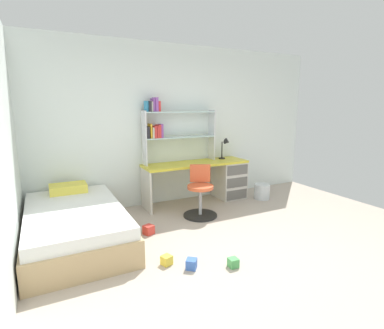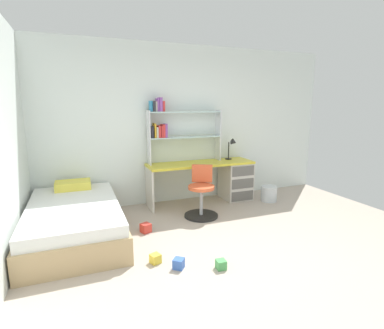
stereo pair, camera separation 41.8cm
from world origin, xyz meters
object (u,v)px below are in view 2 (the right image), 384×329
toy_block_red_1 (146,228)px  desk_lamp (233,146)px  toy_block_blue_3 (179,264)px  desk (226,178)px  waste_bin (269,194)px  bookshelf_hutch (173,126)px  bed_platform (75,220)px  toy_block_yellow_0 (155,259)px  toy_block_green_2 (221,264)px  swivel_chair (201,197)px

toy_block_red_1 → desk_lamp: bearing=27.8°
toy_block_blue_3 → desk: bearing=51.0°
desk_lamp → toy_block_red_1: (-1.84, -0.97, -0.91)m
waste_bin → bookshelf_hutch: bearing=161.9°
bed_platform → toy_block_yellow_0: bed_platform is taller
bookshelf_hutch → toy_block_blue_3: bookshelf_hutch is taller
bed_platform → toy_block_green_2: 2.00m
bookshelf_hutch → desk: bearing=-9.5°
desk → swivel_chair: swivel_chair is taller
desk → toy_block_red_1: bearing=-151.9°
toy_block_red_1 → bed_platform: bearing=167.4°
swivel_chair → toy_block_yellow_0: swivel_chair is taller
desk → bed_platform: size_ratio=0.94×
desk_lamp → toy_block_yellow_0: size_ratio=3.80×
waste_bin → toy_block_green_2: 2.51m
bed_platform → toy_block_blue_3: bearing=-50.5°
toy_block_blue_3 → desk_lamp: bearing=49.3°
toy_block_yellow_0 → toy_block_red_1: (0.08, 0.83, 0.01)m
toy_block_green_2 → desk: bearing=61.3°
toy_block_yellow_0 → toy_block_red_1: 0.83m
desk → toy_block_red_1: (-1.68, -0.90, -0.34)m
bookshelf_hutch → toy_block_red_1: bearing=-125.4°
desk_lamp → swivel_chair: (-0.90, -0.68, -0.66)m
desk_lamp → bed_platform: 2.93m
bed_platform → toy_block_red_1: bed_platform is taller
desk_lamp → waste_bin: bearing=-40.8°
desk_lamp → toy_block_blue_3: bearing=-130.7°
desk → desk_lamp: (0.16, 0.07, 0.57)m
bookshelf_hutch → waste_bin: bookshelf_hutch is taller
desk → toy_block_green_2: size_ratio=19.04×
desk_lamp → swivel_chair: bearing=-143.0°
toy_block_yellow_0 → desk: bearing=44.5°
bookshelf_hutch → toy_block_green_2: (-0.21, -2.25, -1.30)m
desk → toy_block_blue_3: bearing=-129.0°
toy_block_red_1 → toy_block_yellow_0: bearing=-95.4°
desk → bed_platform: desk is taller
bed_platform → toy_block_red_1: 0.92m
bed_platform → toy_block_red_1: size_ratio=16.40×
desk_lamp → toy_block_green_2: bearing=-121.1°
desk_lamp → toy_block_yellow_0: desk_lamp is taller
desk_lamp → waste_bin: size_ratio=1.35×
toy_block_green_2 → desk_lamp: bearing=58.9°
desk_lamp → toy_block_blue_3: (-1.72, -2.00, -0.92)m
toy_block_green_2 → toy_block_blue_3: 0.44m
bookshelf_hutch → desk_lamp: bearing=-4.2°
desk → desk_lamp: size_ratio=4.84×
desk → toy_block_red_1: desk is taller
bookshelf_hutch → bed_platform: bearing=-152.4°
toy_block_green_2 → toy_block_blue_3: bearing=157.4°
bookshelf_hutch → toy_block_green_2: bookshelf_hutch is taller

